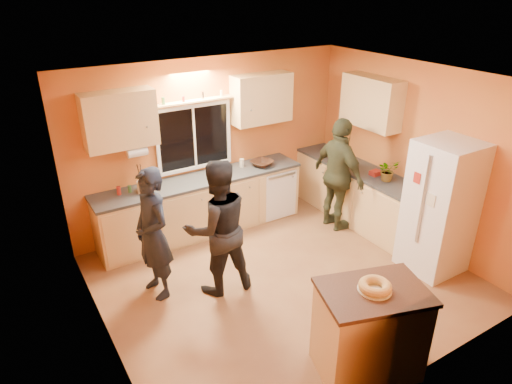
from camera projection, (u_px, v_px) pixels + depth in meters
ground at (284, 279)px, 6.03m from camera, size 4.50×4.50×0.00m
room_shell at (276, 153)px, 5.71m from camera, size 4.54×4.04×2.61m
back_counter at (223, 200)px, 7.15m from camera, size 4.23×0.62×0.90m
right_counter at (369, 200)px, 7.14m from camera, size 0.62×1.84×0.90m
refrigerator at (440, 208)px, 5.92m from camera, size 0.72×0.70×1.80m
island at (369, 330)px, 4.45m from camera, size 1.16×0.95×0.97m
bundt_pastry at (375, 286)px, 4.23m from camera, size 0.31×0.31×0.09m
person_left at (153, 234)px, 5.43m from camera, size 0.49×0.66×1.68m
person_center at (218, 228)px, 5.50m from camera, size 0.91×0.75×1.75m
person_right at (339, 175)px, 6.93m from camera, size 0.44×1.04×1.77m
mixing_bowl at (262, 163)px, 7.22m from camera, size 0.42×0.42×0.08m
utensil_crock at (142, 187)px, 6.31m from camera, size 0.14×0.14×0.17m
potted_plant at (388, 170)px, 6.65m from camera, size 0.34×0.31×0.32m
red_box at (375, 173)px, 6.89m from camera, size 0.17×0.13×0.07m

